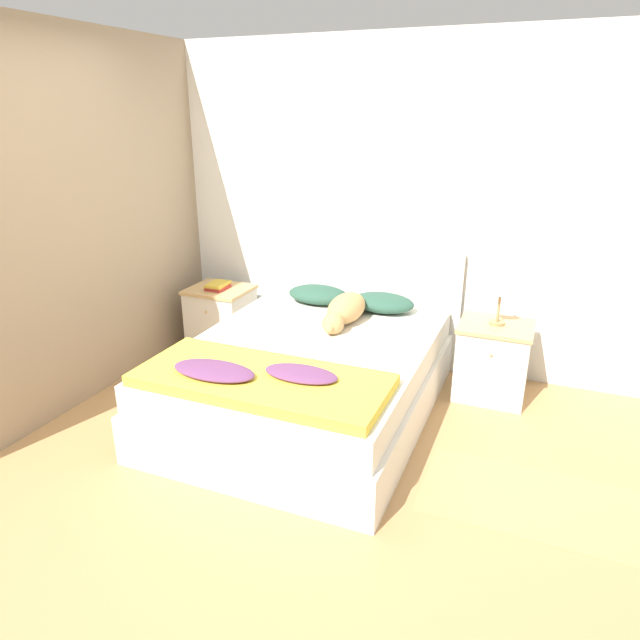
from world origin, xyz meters
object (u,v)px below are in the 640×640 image
nightstand_left (221,319)px  bed (309,378)px  pillow_right (382,303)px  pillow_left (318,295)px  book_stack (218,286)px  nightstand_right (493,360)px  table_lamp (501,287)px  dog (345,310)px

nightstand_left → bed: bearing=-32.3°
pillow_right → nightstand_left: bearing=-176.1°
bed → pillow_left: (-0.27, 0.83, 0.33)m
nightstand_left → book_stack: bearing=-85.5°
nightstand_right → pillow_right: pillow_right is taller
bed → table_lamp: size_ratio=5.83×
pillow_left → book_stack: bearing=-172.1°
book_stack → table_lamp: table_lamp is taller
nightstand_right → pillow_right: (-0.88, 0.10, 0.30)m
nightstand_right → table_lamp: (0.00, 0.00, 0.56)m
dog → book_stack: size_ratio=3.18×
bed → dog: 0.60m
pillow_left → book_stack: (-0.88, -0.12, 0.01)m
bed → pillow_right: size_ratio=4.13×
dog → table_lamp: size_ratio=1.96×
nightstand_left → pillow_right: pillow_right is taller
pillow_left → table_lamp: table_lamp is taller
nightstand_left → table_lamp: size_ratio=1.59×
dog → table_lamp: bearing=13.6°
nightstand_left → book_stack: (0.00, -0.02, 0.31)m
dog → bed: bearing=-100.5°
bed → nightstand_left: nightstand_left is taller
nightstand_right → pillow_left: pillow_left is taller
nightstand_left → nightstand_right: (2.31, 0.00, 0.00)m
book_stack → table_lamp: size_ratio=0.62×
nightstand_left → pillow_left: pillow_left is taller
dog → pillow_right: bearing=62.3°
dog → table_lamp: table_lamp is taller
nightstand_right → book_stack: (-2.31, -0.02, 0.31)m
pillow_right → book_stack: pillow_right is taller
bed → pillow_left: 0.93m
bed → book_stack: book_stack is taller
nightstand_right → nightstand_left: bearing=180.0°
bed → dog: size_ratio=2.97×
pillow_left → book_stack: 0.89m
bed → dog: bearing=79.5°
nightstand_left → dog: size_ratio=0.81×
book_stack → table_lamp: 2.32m
nightstand_left → pillow_right: size_ratio=1.12×
dog → pillow_left: bearing=135.8°
bed → nightstand_right: size_ratio=3.68×
bed → book_stack: (-1.15, 0.71, 0.34)m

